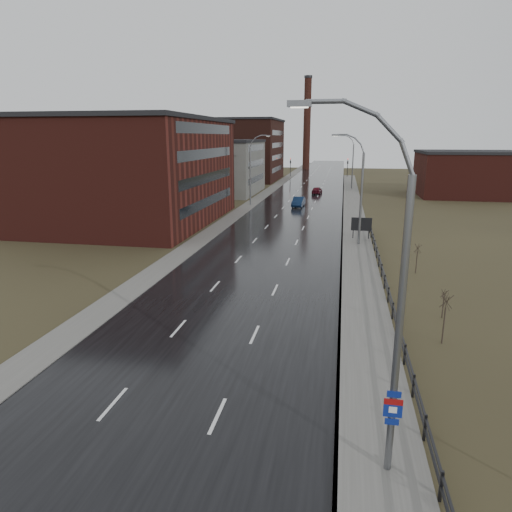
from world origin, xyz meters
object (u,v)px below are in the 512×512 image
at_px(car_near, 298,202).
at_px(streetlight_main, 390,304).
at_px(billboard, 361,225).
at_px(car_far, 317,191).

bearing_deg(car_near, streetlight_main, -78.79).
bearing_deg(streetlight_main, billboard, 89.02).
distance_m(car_near, car_far, 17.81).
height_order(billboard, car_far, billboard).
xyz_separation_m(billboard, car_far, (-7.17, 40.89, -0.98)).
relative_size(streetlight_main, car_near, 2.55).
relative_size(streetlight_main, car_far, 2.87).
distance_m(streetlight_main, billboard, 37.00).
bearing_deg(billboard, car_far, 99.94).
distance_m(billboard, car_far, 41.52).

